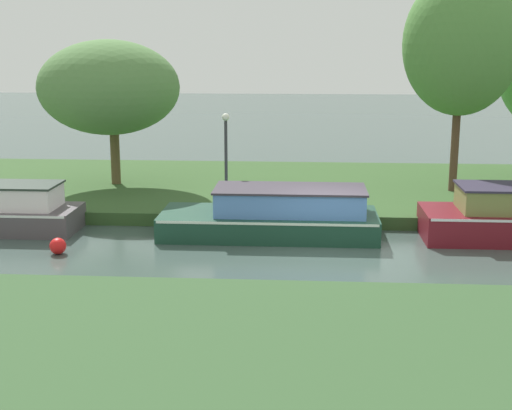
# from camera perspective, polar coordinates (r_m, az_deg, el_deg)

# --- Properties ---
(ground_plane) EXTENTS (120.00, 120.00, 0.00)m
(ground_plane) POSITION_cam_1_polar(r_m,az_deg,el_deg) (19.81, 6.01, -3.40)
(ground_plane) COLOR #3E504B
(riverbank_far) EXTENTS (72.00, 10.00, 0.40)m
(riverbank_far) POSITION_cam_1_polar(r_m,az_deg,el_deg) (26.56, 5.51, 1.21)
(riverbank_far) COLOR #345528
(riverbank_far) RESTS_ON ground_plane
(riverbank_near) EXTENTS (72.00, 10.00, 0.40)m
(riverbank_near) POSITION_cam_1_polar(r_m,az_deg,el_deg) (11.36, 7.61, -15.13)
(riverbank_near) COLOR #34552E
(riverbank_near) RESTS_ON ground_plane
(forest_barge) EXTENTS (6.25, 2.39, 1.42)m
(forest_barge) POSITION_cam_1_polar(r_m,az_deg,el_deg) (20.82, 1.58, -0.83)
(forest_barge) COLOR #1B4130
(forest_barge) RESTS_ON ground_plane
(slate_cruiser) EXTENTS (4.52, 1.93, 1.43)m
(slate_cruiser) POSITION_cam_1_polar(r_m,az_deg,el_deg) (22.64, -19.46, -0.40)
(slate_cruiser) COLOR #50484D
(slate_cruiser) RESTS_ON ground_plane
(willow_tree_left) EXTENTS (5.01, 4.44, 5.20)m
(willow_tree_left) POSITION_cam_1_polar(r_m,az_deg,el_deg) (26.18, -11.57, 9.08)
(willow_tree_left) COLOR brown
(willow_tree_left) RESTS_ON riverbank_far
(willow_tree_centre) EXTENTS (3.93, 3.58, 7.45)m
(willow_tree_centre) POSITION_cam_1_polar(r_m,az_deg,el_deg) (25.59, 15.96, 12.15)
(willow_tree_centre) COLOR #523828
(willow_tree_centre) RESTS_ON riverbank_far
(lamp_post) EXTENTS (0.24, 0.24, 2.91)m
(lamp_post) POSITION_cam_1_polar(r_m,az_deg,el_deg) (22.97, -2.39, 4.59)
(lamp_post) COLOR #333338
(lamp_post) RESTS_ON riverbank_far
(channel_buoy) EXTENTS (0.44, 0.44, 0.44)m
(channel_buoy) POSITION_cam_1_polar(r_m,az_deg,el_deg) (19.80, -15.40, -3.15)
(channel_buoy) COLOR red
(channel_buoy) RESTS_ON ground_plane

